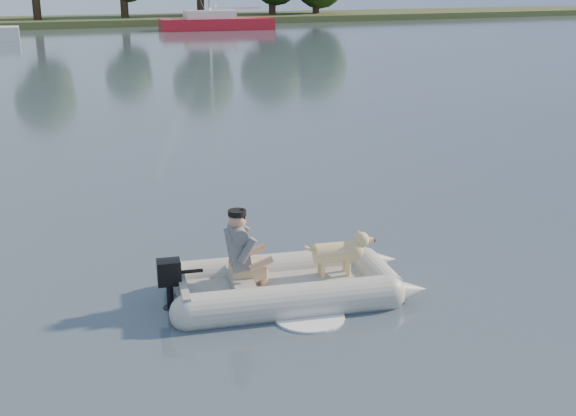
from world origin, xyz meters
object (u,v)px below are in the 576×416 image
sailboat (216,23)px  man (239,247)px  dinghy (290,257)px  dog (334,256)px

sailboat → man: bearing=-102.3°
dinghy → man: (-0.62, 0.17, 0.17)m
dinghy → dog: (0.59, -0.07, -0.06)m
dinghy → man: size_ratio=4.43×
dog → man: bearing=180.0°
dinghy → dog: dinghy is taller
dog → dinghy: bearing=-175.4°
man → dog: size_ratio=1.16×
dinghy → sailboat: sailboat is taller
dinghy → sailboat: 51.90m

